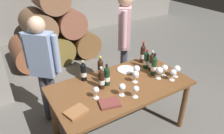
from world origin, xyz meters
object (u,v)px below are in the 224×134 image
Objects in this scene: wine_bottle_5 at (107,76)px; wine_glass_6 at (165,68)px; wine_glass_1 at (137,69)px; tasting_notebook at (110,103)px; wine_bottle_3 at (146,60)px; wine_bottle_6 at (152,62)px; wine_glass_0 at (96,90)px; serving_plate at (126,70)px; wine_glass_2 at (173,73)px; wine_glass_8 at (136,89)px; wine_bottle_4 at (154,66)px; wine_glass_3 at (136,74)px; wine_bottle_0 at (83,72)px; wine_bottle_7 at (143,54)px; wine_glass_7 at (159,71)px; wine_glass_4 at (177,69)px; sommelier_presenting at (125,35)px; taster_seated_left at (43,64)px; leather_ledger at (76,112)px; wine_glass_5 at (122,87)px; wine_bottle_1 at (102,79)px; dining_table at (120,90)px; wine_bottle_2 at (101,69)px.

wine_bottle_5 reaches higher than wine_glass_6.
tasting_notebook is at bearing -153.07° from wine_glass_1.
wine_bottle_3 is 0.09m from wine_bottle_6.
wine_glass_6 reaches higher than tasting_notebook.
wine_glass_0 is 0.61× the size of serving_plate.
wine_glass_2 is 0.96× the size of wine_glass_6.
wine_bottle_4 is at bearing 28.46° from wine_glass_8.
wine_glass_3 is 0.42m from wine_glass_6.
wine_bottle_0 is 0.93m from wine_bottle_7.
wine_glass_1 is 0.98× the size of wine_glass_7.
wine_glass_3 is at bearing -103.69° from serving_plate.
wine_glass_4 is 0.24m from wine_glass_7.
taster_seated_left is at bearing -178.67° from sommelier_presenting.
wine_bottle_5 reaches higher than wine_glass_0.
wine_glass_2 is 0.94× the size of wine_glass_4.
serving_plate is (0.93, 0.45, -0.01)m from leather_ledger.
wine_bottle_7 is 0.58m from wine_glass_2.
wine_bottle_0 is at bearing 179.26° from wine_bottle_7.
wine_bottle_6 is 0.94m from wine_glass_0.
sommelier_presenting is at bearing 98.12° from wine_glass_4.
wine_bottle_5 reaches higher than wine_glass_5.
wine_glass_6 is 0.72× the size of leather_ledger.
wine_bottle_7 is 2.08× the size of wine_glass_5.
leather_ledger is (-0.43, -0.25, -0.11)m from wine_bottle_1.
wine_glass_5 is at bearing 177.26° from wine_glass_4.
dining_table is at bearing 168.12° from wine_glass_6.
taster_seated_left is at bearing 155.81° from wine_bottle_3.
wine_glass_1 is 0.73× the size of tasting_notebook.
wine_bottle_5 is 0.69m from wine_bottle_6.
wine_glass_6 is at bearing -11.88° from dining_table.
wine_bottle_2 reaches higher than serving_plate.
tasting_notebook is (-0.31, 0.05, -0.09)m from wine_glass_8.
wine_bottle_7 is 0.46m from sommelier_presenting.
wine_glass_4 is at bearing -33.57° from taster_seated_left.
dining_table is at bearing 176.83° from wine_bottle_4.
wine_bottle_1 is at bearing 163.19° from wine_glass_4.
wine_bottle_5 is 0.29m from wine_glass_0.
wine_glass_4 is at bearing -17.84° from dining_table.
wine_bottle_3 reaches higher than wine_glass_0.
taster_seated_left is at bearing 125.26° from wine_glass_8.
taster_seated_left is at bearing 123.87° from wine_glass_5.
wine_glass_2 is (0.11, -0.23, -0.02)m from wine_bottle_4.
wine_bottle_3 is at bearing 100.78° from wine_glass_2.
leather_ledger is (-0.29, -0.11, -0.09)m from wine_glass_0.
wine_bottle_3 is 1.26× the size of leather_ledger.
wine_bottle_0 is at bearing 163.34° from wine_bottle_6.
wine_bottle_1 is at bearing 14.59° from leather_ledger.
wine_bottle_1 is at bearing 123.36° from wine_glass_8.
dining_table is 0.38m from serving_plate.
wine_bottle_4 is 0.26m from wine_glass_2.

